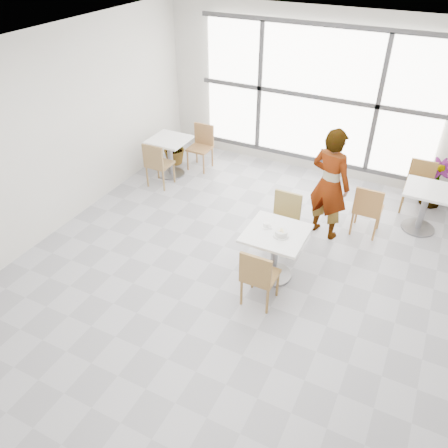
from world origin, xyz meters
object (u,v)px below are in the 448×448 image
at_px(plant_right, 435,183).
at_px(bg_chair_left_near, 157,162).
at_px(bg_chair_right_near, 368,208).
at_px(bg_chair_right_far, 419,183).
at_px(bg_table_right, 425,203).
at_px(main_table, 275,246).
at_px(person, 330,184).
at_px(chair_near, 258,275).
at_px(bg_chair_left_far, 202,144).
at_px(chair_far, 284,217).
at_px(plant_left, 176,147).
at_px(bg_table_left, 170,152).
at_px(oatmeal_bowl, 281,233).
at_px(coffee_cup, 266,225).

bearing_deg(plant_right, bg_chair_left_near, -160.70).
height_order(bg_chair_right_near, bg_chair_right_far, same).
xyz_separation_m(bg_chair_left_near, bg_chair_right_near, (3.76, 0.18, 0.00)).
height_order(bg_table_right, bg_chair_left_near, bg_chair_left_near).
height_order(main_table, person, person).
distance_m(chair_near, plant_right, 4.04).
distance_m(bg_chair_left_near, bg_chair_right_far, 4.58).
height_order(bg_chair_left_far, bg_chair_right_near, same).
height_order(chair_far, plant_right, chair_far).
xyz_separation_m(bg_table_right, plant_left, (-4.75, 0.24, -0.13)).
xyz_separation_m(bg_table_right, bg_chair_left_far, (-4.20, 0.35, 0.01)).
height_order(chair_far, bg_chair_right_far, same).
relative_size(bg_chair_right_near, plant_right, 1.02).
xyz_separation_m(bg_chair_left_far, plant_right, (4.28, 0.54, -0.07)).
xyz_separation_m(main_table, person, (0.34, 1.32, 0.37)).
xyz_separation_m(bg_table_right, bg_chair_right_far, (-0.16, 0.62, 0.01)).
height_order(person, bg_chair_left_far, person).
bearing_deg(bg_table_left, person, -10.18).
height_order(main_table, oatmeal_bowl, oatmeal_bowl).
bearing_deg(bg_chair_left_near, chair_far, 166.62).
xyz_separation_m(oatmeal_bowl, bg_chair_left_near, (-2.93, 1.44, -0.29)).
distance_m(main_table, bg_chair_right_near, 1.82).
xyz_separation_m(oatmeal_bowl, person, (0.25, 1.37, 0.10)).
relative_size(main_table, plant_right, 0.94).
xyz_separation_m(chair_far, bg_chair_left_far, (-2.37, 1.72, 0.00)).
bearing_deg(chair_far, oatmeal_bowl, -74.14).
relative_size(main_table, bg_chair_left_far, 0.92).
bearing_deg(person, coffee_cup, 85.83).
bearing_deg(oatmeal_bowl, main_table, 149.52).
distance_m(chair_near, bg_chair_left_near, 3.50).
distance_m(chair_far, bg_chair_left_near, 2.78).
bearing_deg(bg_table_right, bg_table_left, -177.25).
xyz_separation_m(person, bg_chair_left_near, (-3.18, 0.07, -0.39)).
relative_size(chair_far, bg_chair_left_near, 1.00).
bearing_deg(bg_chair_left_far, bg_table_left, -124.00).
height_order(coffee_cup, bg_chair_right_far, bg_chair_right_far).
distance_m(bg_chair_right_near, bg_chair_right_far, 1.32).
bearing_deg(chair_near, bg_chair_left_near, -35.18).
height_order(oatmeal_bowl, plant_right, plant_right).
bearing_deg(bg_table_left, oatmeal_bowl, -33.27).
xyz_separation_m(chair_near, bg_table_left, (-2.91, 2.53, -0.01)).
bearing_deg(bg_chair_right_near, bg_chair_left_near, 2.69).
bearing_deg(bg_chair_right_far, bg_chair_right_near, -117.51).
distance_m(oatmeal_bowl, bg_chair_right_far, 3.16).
relative_size(main_table, chair_far, 0.92).
relative_size(coffee_cup, bg_chair_left_far, 0.18).
bearing_deg(bg_chair_left_far, chair_near, -50.77).
distance_m(coffee_cup, bg_table_right, 2.80).
bearing_deg(bg_chair_left_near, bg_table_left, -84.89).
xyz_separation_m(bg_table_left, bg_chair_right_far, (4.42, 0.84, 0.01)).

